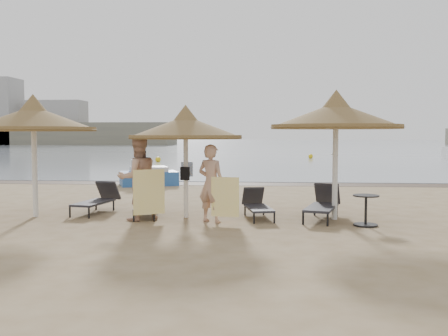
# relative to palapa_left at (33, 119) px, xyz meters

# --- Properties ---
(ground) EXTENTS (160.00, 160.00, 0.00)m
(ground) POSITION_rel_palapa_left_xyz_m (4.31, -0.79, -2.46)
(ground) COLOR #978161
(ground) RESTS_ON ground
(sea) EXTENTS (200.00, 140.00, 0.03)m
(sea) POSITION_rel_palapa_left_xyz_m (4.31, 79.21, -2.44)
(sea) COLOR #85919E
(sea) RESTS_ON ground
(wet_sand_strip) EXTENTS (200.00, 1.60, 0.01)m
(wet_sand_strip) POSITION_rel_palapa_left_xyz_m (4.31, 8.61, -2.46)
(wet_sand_strip) COLOR #473526
(wet_sand_strip) RESTS_ON ground
(far_shore) EXTENTS (150.00, 54.80, 12.00)m
(far_shore) POSITION_rel_palapa_left_xyz_m (-20.79, 77.03, 0.45)
(far_shore) COLOR #726E57
(far_shore) RESTS_ON ground
(palapa_left) EXTENTS (3.12, 3.12, 3.09)m
(palapa_left) POSITION_rel_palapa_left_xyz_m (0.00, 0.00, 0.00)
(palapa_left) COLOR silver
(palapa_left) RESTS_ON ground
(palapa_center) EXTENTS (2.84, 2.84, 2.82)m
(palapa_center) POSITION_rel_palapa_left_xyz_m (3.81, 0.19, -0.22)
(palapa_center) COLOR silver
(palapa_center) RESTS_ON ground
(palapa_right) EXTENTS (3.19, 3.19, 3.16)m
(palapa_right) POSITION_rel_palapa_left_xyz_m (7.48, 0.19, 0.06)
(palapa_right) COLOR silver
(palapa_right) RESTS_ON ground
(lounger_far_left) EXTENTS (0.87, 1.83, 0.79)m
(lounger_far_left) POSITION_rel_palapa_left_xyz_m (1.33, 0.83, -2.10)
(lounger_far_left) COLOR black
(lounger_far_left) RESTS_ON ground
(lounger_near_left) EXTENTS (0.78, 1.67, 0.72)m
(lounger_near_left) POSITION_rel_palapa_left_xyz_m (2.76, 0.37, -2.14)
(lounger_near_left) COLOR black
(lounger_near_left) RESTS_ON ground
(lounger_near_right) EXTENTS (0.86, 1.69, 0.72)m
(lounger_near_right) POSITION_rel_palapa_left_xyz_m (5.58, 0.34, -2.13)
(lounger_near_right) COLOR black
(lounger_near_right) RESTS_ON ground
(lounger_far_right) EXTENTS (1.12, 1.96, 0.83)m
(lounger_far_right) POSITION_rel_palapa_left_xyz_m (7.21, 0.29, -2.08)
(lounger_far_right) COLOR black
(lounger_far_right) RESTS_ON ground
(side_table) EXTENTS (0.59, 0.59, 0.71)m
(side_table) POSITION_rel_palapa_left_xyz_m (8.07, -0.61, -2.13)
(side_table) COLOR black
(side_table) RESTS_ON ground
(person_left) EXTENTS (1.30, 1.17, 2.37)m
(person_left) POSITION_rel_palapa_left_xyz_m (2.71, -0.29, -1.27)
(person_left) COLOR tan
(person_left) RESTS_ON ground
(person_right) EXTENTS (1.17, 1.00, 2.15)m
(person_right) POSITION_rel_palapa_left_xyz_m (4.51, -0.43, -1.38)
(person_right) COLOR tan
(person_right) RESTS_ON ground
(towel_left) EXTENTS (0.68, 0.38, 1.06)m
(towel_left) POSITION_rel_palapa_left_xyz_m (3.06, -0.64, -1.73)
(towel_left) COLOR yellow
(towel_left) RESTS_ON ground
(towel_right) EXTENTS (0.66, 0.12, 0.93)m
(towel_right) POSITION_rel_palapa_left_xyz_m (4.86, -0.68, -1.82)
(towel_right) COLOR yellow
(towel_right) RESTS_ON ground
(bag_patterned) EXTENTS (0.30, 0.13, 0.37)m
(bag_patterned) POSITION_rel_palapa_left_xyz_m (3.81, 0.37, -1.26)
(bag_patterned) COLOR white
(bag_patterned) RESTS_ON ground
(bag_dark) EXTENTS (0.24, 0.17, 0.33)m
(bag_dark) POSITION_rel_palapa_left_xyz_m (3.81, 0.03, -1.34)
(bag_dark) COLOR black
(bag_dark) RESTS_ON ground
(pedal_boat) EXTENTS (2.57, 2.05, 1.04)m
(pedal_boat) POSITION_rel_palapa_left_xyz_m (1.07, 7.78, -2.07)
(pedal_boat) COLOR #26559C
(pedal_boat) RESTS_ON ground
(buoy_left) EXTENTS (0.40, 0.40, 0.40)m
(buoy_left) POSITION_rel_palapa_left_xyz_m (-1.89, 23.59, -2.26)
(buoy_left) COLOR yellow
(buoy_left) RESTS_ON ground
(buoy_mid) EXTENTS (0.39, 0.39, 0.39)m
(buoy_mid) POSITION_rel_palapa_left_xyz_m (9.68, 29.81, -2.27)
(buoy_mid) COLOR yellow
(buoy_mid) RESTS_ON ground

